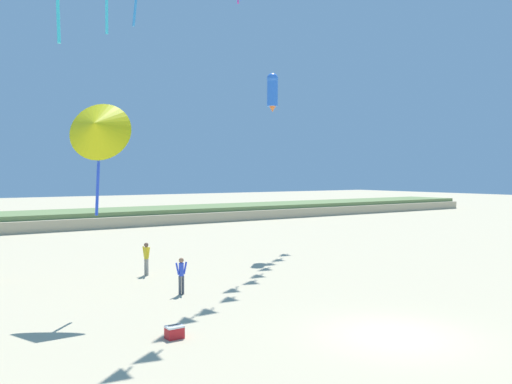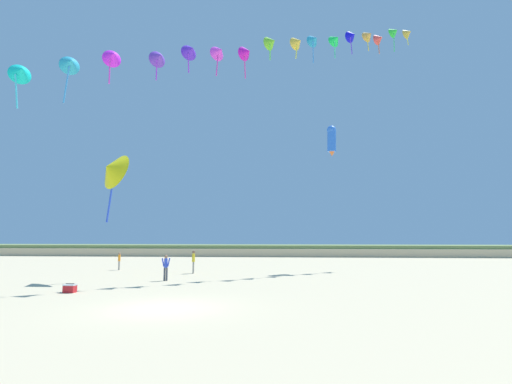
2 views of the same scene
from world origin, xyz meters
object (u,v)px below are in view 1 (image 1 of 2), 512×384
at_px(person_near_left, 146,256).
at_px(large_kite_low_lead, 272,91).
at_px(person_near_right, 181,273).
at_px(large_kite_mid_trail, 98,128).
at_px(beach_cooler, 174,332).

distance_m(person_near_left, large_kite_low_lead, 15.69).
relative_size(person_near_left, person_near_right, 1.06).
relative_size(large_kite_mid_trail, beach_cooler, 8.50).
height_order(person_near_left, beach_cooler, person_near_left).
xyz_separation_m(person_near_right, large_kite_low_lead, (11.75, 9.08, 10.34)).
height_order(person_near_left, person_near_right, person_near_left).
height_order(person_near_left, large_kite_mid_trail, large_kite_mid_trail).
height_order(large_kite_low_lead, beach_cooler, large_kite_low_lead).
bearing_deg(person_near_left, large_kite_low_lead, 18.99).
distance_m(large_kite_mid_trail, beach_cooler, 9.04).
xyz_separation_m(large_kite_low_lead, beach_cooler, (-14.90, -14.84, -11.08)).
bearing_deg(beach_cooler, large_kite_low_lead, 44.89).
xyz_separation_m(person_near_left, large_kite_mid_trail, (-4.36, -5.42, 6.29)).
distance_m(person_near_right, large_kite_low_lead, 18.09).
bearing_deg(large_kite_mid_trail, large_kite_low_lead, 30.79).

